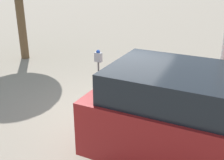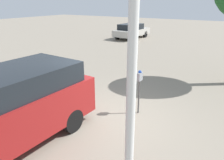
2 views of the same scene
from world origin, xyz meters
TOP-DOWN VIEW (x-y plane):
  - ground_plane at (0.00, 0.00)m, footprint 80.00×80.00m
  - parking_meter_near at (-0.75, 0.54)m, footprint 0.21×0.13m
  - parked_van at (2.58, -1.52)m, footprint 4.82×2.18m

SIDE VIEW (x-z plane):
  - ground_plane at x=0.00m, z-range 0.00..0.00m
  - parked_van at x=2.58m, z-range 0.09..2.03m
  - parking_meter_near at x=-0.75m, z-range 0.35..1.83m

